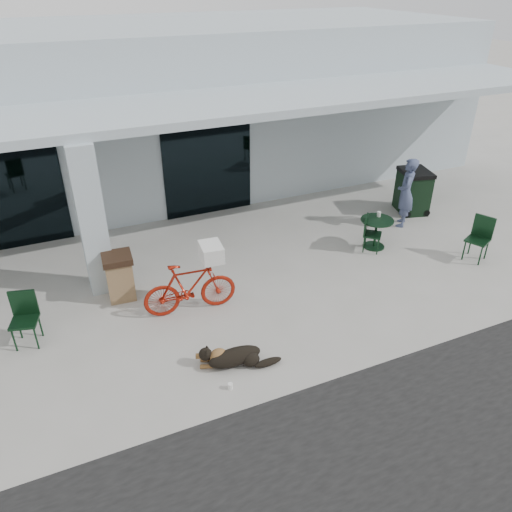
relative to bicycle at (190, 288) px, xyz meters
name	(u,v)px	position (x,y,z in m)	size (l,w,h in m)	color
ground	(207,332)	(0.06, -0.77, -0.54)	(80.00, 80.00, 0.00)	#A8A59E
building	(110,108)	(0.06, 7.73, 1.71)	(22.00, 7.00, 4.50)	#ACBBC3
storefront_glass_left	(0,195)	(-3.14, 4.21, 0.81)	(2.80, 0.06, 2.70)	black
storefront_glass_right	(208,165)	(1.86, 4.21, 0.81)	(2.40, 0.06, 2.70)	black
column	(92,221)	(-1.44, 1.53, 1.02)	(0.50, 0.50, 3.12)	#ACBBC3
overhang	(144,112)	(0.06, 2.83, 2.67)	(22.00, 2.80, 0.18)	#ACBBC3
bicycle	(190,288)	(0.00, 0.00, 0.00)	(0.51, 1.79, 1.08)	#991B0C
laundry_basket	(211,252)	(0.45, -0.04, 0.70)	(0.53, 0.39, 0.31)	white
dog	(235,356)	(0.21, -1.77, -0.36)	(1.07, 0.36, 0.36)	black
cup_near_dog	(230,386)	(-0.07, -2.27, -0.49)	(0.08, 0.08, 0.10)	white
cafe_chair_near	(24,321)	(-2.94, 0.22, -0.04)	(0.45, 0.49, 0.99)	black
cafe_table_far	(376,233)	(4.81, 0.71, -0.18)	(0.77, 0.77, 0.73)	black
cafe_chair_far_a	(373,234)	(4.63, 0.59, -0.10)	(0.40, 0.43, 0.88)	black
cafe_chair_far_b	(478,240)	(6.56, -0.71, -0.03)	(0.46, 0.51, 1.02)	black
person	(406,193)	(6.18, 1.43, 0.36)	(0.65, 0.43, 1.79)	#434D70
cup_on_table	(379,214)	(4.94, 0.84, 0.25)	(0.09, 0.09, 0.12)	white
trash_receptacle	(120,276)	(-1.14, 1.03, -0.05)	(0.57, 0.57, 0.98)	olive
wheeled_bin	(413,191)	(6.95, 2.03, 0.05)	(0.72, 0.92, 1.17)	black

